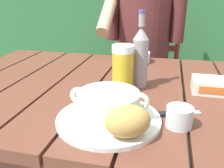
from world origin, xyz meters
TOP-DOWN VIEW (x-y plane):
  - dining_table at (0.00, 0.00)m, footprint 1.41×0.89m
  - chair_near_diner at (0.02, 0.88)m, footprint 0.48×0.43m
  - person_eating at (0.01, 0.69)m, footprint 0.48×0.47m
  - serving_plate at (0.03, -0.26)m, footprint 0.29×0.29m
  - soup_bowl at (0.03, -0.26)m, footprint 0.22×0.17m
  - bread_roll at (0.09, -0.34)m, footprint 0.14×0.12m
  - beer_glass at (0.02, -0.04)m, footprint 0.08×0.08m
  - beer_bottle at (0.08, 0.02)m, footprint 0.06×0.06m
  - water_glass_small at (0.21, -0.25)m, footprint 0.07×0.07m
  - butter_tub at (0.33, 0.02)m, footprint 0.13×0.10m
  - table_knife at (0.18, -0.20)m, footprint 0.16×0.08m
  - diner_bowl at (0.02, 0.34)m, footprint 0.14×0.14m

SIDE VIEW (x-z plane):
  - chair_near_diner at x=0.02m, z-range -0.02..1.04m
  - dining_table at x=0.00m, z-range 0.29..1.03m
  - person_eating at x=0.01m, z-range 0.11..1.36m
  - table_knife at x=0.18m, z-range 0.75..0.76m
  - serving_plate at x=0.03m, z-range 0.75..0.76m
  - butter_tub at x=0.33m, z-range 0.75..0.80m
  - diner_bowl at x=0.02m, z-range 0.75..0.80m
  - water_glass_small at x=0.21m, z-range 0.75..0.80m
  - soup_bowl at x=0.03m, z-range 0.76..0.84m
  - bread_roll at x=0.09m, z-range 0.76..0.84m
  - beer_glass at x=0.02m, z-range 0.75..0.91m
  - beer_bottle at x=0.08m, z-range 0.72..1.00m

